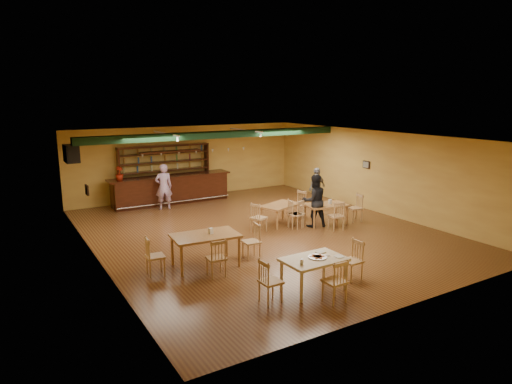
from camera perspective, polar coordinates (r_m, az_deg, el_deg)
floor at (r=14.36m, az=0.56°, el=-5.01°), size 12.00×12.00×0.00m
ceiling_beam at (r=16.24m, az=-4.61°, el=7.27°), size 10.00×0.30×0.25m
track_rail_left at (r=16.09m, az=-11.38°, el=7.28°), size 0.05×2.50×0.05m
track_rail_right at (r=17.42m, az=-1.33°, el=7.86°), size 0.05×2.50×0.05m
ac_unit at (r=16.20m, az=-22.33°, el=4.55°), size 0.34×0.70×0.48m
picture_left at (r=13.15m, az=-20.67°, el=0.25°), size 0.04×0.34×0.28m
picture_right at (r=17.40m, az=13.83°, el=3.40°), size 0.04×0.34×0.28m
bar_counter at (r=18.30m, az=-10.72°, el=0.34°), size 4.91×0.85×1.13m
back_bar_hutch at (r=18.78m, az=-11.46°, el=2.39°), size 3.80×0.40×2.28m
poinsettia at (r=17.59m, az=-16.96°, el=2.28°), size 0.37×0.37×0.52m
dining_table_b at (r=15.10m, az=3.07°, el=-2.83°), size 1.55×1.22×0.68m
dining_table_c at (r=11.48m, az=-6.41°, el=-7.36°), size 1.73×1.13×0.82m
dining_table_d at (r=15.23m, az=8.84°, el=-2.80°), size 1.51×1.06×0.69m
near_table at (r=10.15m, az=7.31°, el=-10.30°), size 1.39×0.91×0.74m
pizza_tray at (r=10.07m, az=7.82°, el=-8.20°), size 0.43×0.43×0.01m
parmesan_shaker at (r=9.63m, az=5.83°, el=-8.80°), size 0.08×0.08×0.11m
napkin_stack at (r=10.36m, az=8.21°, el=-7.59°), size 0.22×0.18×0.03m
pizza_server at (r=10.19m, az=8.30°, el=-7.91°), size 0.30×0.28×0.00m
side_plate at (r=10.20m, az=10.47°, el=-8.04°), size 0.22×0.22×0.01m
patron_bar at (r=17.29m, az=-11.64°, el=0.66°), size 0.70×0.52×1.74m
patron_right_a at (r=14.80m, az=7.39°, el=-1.11°), size 0.97×0.83×1.74m
patron_right_b at (r=17.39m, az=7.75°, el=0.55°), size 0.98×0.61×1.56m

